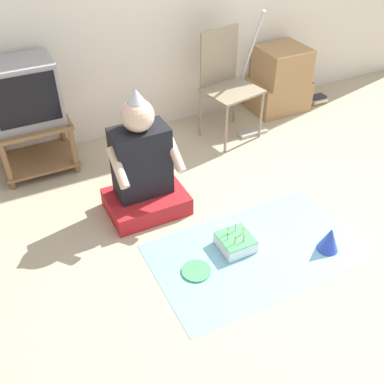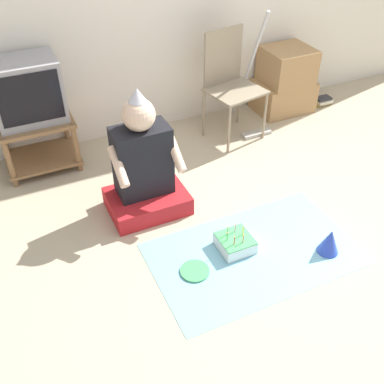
% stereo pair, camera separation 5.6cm
% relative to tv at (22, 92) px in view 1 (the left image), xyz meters
% --- Properties ---
extents(ground_plane, '(16.00, 16.00, 0.00)m').
position_rel_tv_xyz_m(ground_plane, '(1.47, -1.73, -0.67)').
color(ground_plane, tan).
extents(tv_stand, '(0.58, 0.46, 0.43)m').
position_rel_tv_xyz_m(tv_stand, '(-0.00, -0.01, -0.41)').
color(tv_stand, olive).
rests_on(tv_stand, ground_plane).
extents(tv, '(0.51, 0.39, 0.48)m').
position_rel_tv_xyz_m(tv, '(0.00, 0.00, 0.00)').
color(tv, '#99999E').
rests_on(tv, tv_stand).
extents(folding_chair, '(0.52, 0.47, 0.94)m').
position_rel_tv_xyz_m(folding_chair, '(1.64, -0.19, -0.13)').
color(folding_chair, gray).
rests_on(folding_chair, ground_plane).
extents(cardboard_box_stack, '(0.55, 0.42, 0.63)m').
position_rel_tv_xyz_m(cardboard_box_stack, '(2.37, -0.02, -0.37)').
color(cardboard_box_stack, '#A87F51').
rests_on(cardboard_box_stack, ground_plane).
extents(dust_mop, '(0.28, 0.48, 1.11)m').
position_rel_tv_xyz_m(dust_mop, '(1.87, -0.23, -0.35)').
color(dust_mop, '#B2ADA3').
rests_on(dust_mop, ground_plane).
extents(book_pile, '(0.18, 0.14, 0.07)m').
position_rel_tv_xyz_m(book_pile, '(2.82, -0.10, -0.63)').
color(book_pile, '#A88933').
rests_on(book_pile, ground_plane).
extents(person_seated, '(0.56, 0.42, 0.94)m').
position_rel_tv_xyz_m(person_seated, '(0.59, -0.89, -0.34)').
color(person_seated, red).
rests_on(person_seated, ground_plane).
extents(party_cloth, '(1.35, 0.81, 0.01)m').
position_rel_tv_xyz_m(party_cloth, '(1.06, -1.65, -0.67)').
color(party_cloth, '#7FC6E0').
rests_on(party_cloth, ground_plane).
extents(birthday_cake, '(0.22, 0.22, 0.16)m').
position_rel_tv_xyz_m(birthday_cake, '(0.97, -1.55, -0.62)').
color(birthday_cake, white).
rests_on(birthday_cake, party_cloth).
extents(party_hat_blue, '(0.14, 0.14, 0.18)m').
position_rel_tv_xyz_m(party_hat_blue, '(1.51, -1.84, -0.57)').
color(party_hat_blue, blue).
rests_on(party_hat_blue, party_cloth).
extents(paper_plate, '(0.19, 0.19, 0.01)m').
position_rel_tv_xyz_m(paper_plate, '(0.64, -1.63, -0.66)').
color(paper_plate, '#4CB266').
rests_on(paper_plate, party_cloth).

